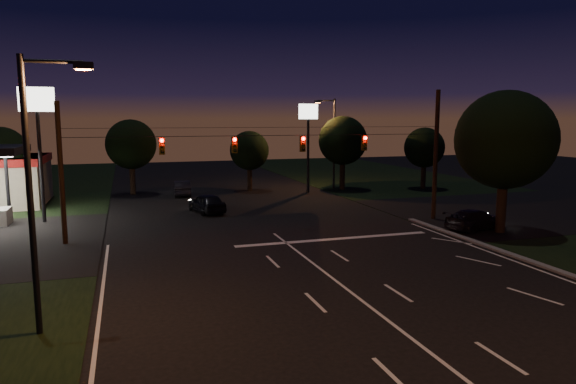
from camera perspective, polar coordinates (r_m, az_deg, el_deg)
name	(u,v)px	position (r m, az deg, el deg)	size (l,w,h in m)	color
ground	(382,316)	(19.29, 10.36, -13.37)	(140.00, 140.00, 0.00)	black
cross_street_right	(516,211)	(43.31, 23.97, -1.91)	(20.00, 16.00, 0.02)	black
stop_bar	(335,239)	(30.46, 5.20, -5.22)	(12.00, 0.50, 0.01)	silver
utility_pole_right	(433,219)	(37.69, 15.82, -2.92)	(0.30, 0.30, 9.00)	black
utility_pole_left	(66,244)	(31.77, -23.48, -5.33)	(0.28, 0.28, 8.00)	black
signal_span	(269,144)	(31.96, -2.09, 5.40)	(24.00, 0.40, 1.56)	black
pole_sign_left_near	(38,120)	(38.18, -26.05, 7.25)	(2.20, 0.30, 9.10)	black
pole_sign_right	(308,127)	(48.70, 2.26, 7.21)	(1.80, 0.30, 8.40)	black
street_light_left	(38,176)	(18.08, -26.06, 1.63)	(2.20, 0.35, 9.00)	black
street_light_right_far	(332,137)	(51.76, 4.89, 6.14)	(2.20, 0.35, 9.00)	black
tree_right_near	(504,141)	(34.11, 22.84, 5.24)	(6.00, 6.00, 8.76)	black
tree_far_a	(1,154)	(46.95, -29.25, 3.72)	(4.20, 4.20, 6.42)	black
tree_far_b	(131,145)	(49.98, -17.02, 5.02)	(4.60, 4.60, 6.98)	black
tree_far_c	(249,151)	(50.35, -4.32, 4.56)	(3.80, 3.80, 5.86)	black
tree_far_d	(342,141)	(51.29, 6.07, 5.64)	(4.80, 4.80, 7.30)	black
tree_far_e	(424,148)	(53.31, 14.86, 4.74)	(4.00, 4.00, 6.18)	black
car_oncoming_a	(207,203)	(39.15, -9.03, -1.20)	(1.75, 4.35, 1.48)	black
car_oncoming_b	(182,188)	(48.44, -11.70, 0.44)	(1.44, 4.13, 1.36)	black
car_cross	(475,220)	(34.87, 20.10, -2.90)	(1.83, 4.51, 1.31)	black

